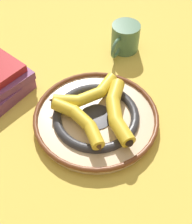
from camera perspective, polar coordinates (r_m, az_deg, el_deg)
ground_plane at (r=0.81m, az=-1.94°, el=-1.52°), size 2.80×2.80×0.00m
decorative_bowl at (r=0.79m, az=0.00°, el=-1.03°), size 0.32×0.32×0.03m
banana_a at (r=0.77m, az=3.82°, el=0.40°), size 0.21×0.10×0.04m
banana_b at (r=0.75m, az=-2.76°, el=-1.70°), size 0.19×0.08×0.03m
banana_c at (r=0.80m, az=-1.74°, el=3.21°), size 0.07×0.20×0.03m
coffee_mug at (r=0.99m, az=5.30°, el=13.41°), size 0.10×0.12×0.09m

